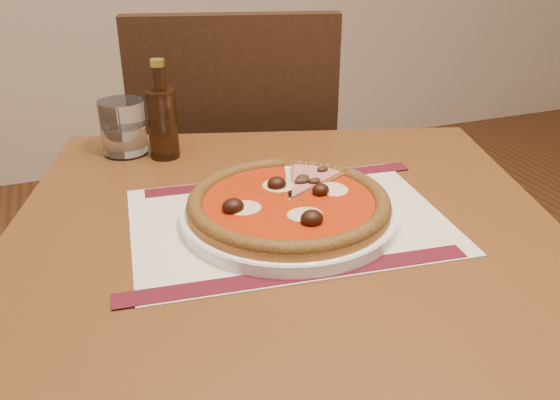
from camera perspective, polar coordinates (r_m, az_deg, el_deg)
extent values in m
cube|color=brown|center=(0.87, 0.47, -3.50)|extent=(1.00, 1.00, 0.04)
cylinder|color=brown|center=(1.40, -15.48, -10.18)|extent=(0.05, 0.05, 0.71)
cylinder|color=brown|center=(1.43, 13.59, -9.06)|extent=(0.05, 0.05, 0.71)
cube|color=black|center=(1.63, -4.26, 0.86)|extent=(0.56, 0.56, 0.04)
cylinder|color=black|center=(1.92, 1.67, -3.02)|extent=(0.04, 0.04, 0.45)
cylinder|color=black|center=(1.92, -10.04, -3.51)|extent=(0.04, 0.04, 0.45)
cylinder|color=black|center=(1.60, 3.38, -9.86)|extent=(0.04, 0.04, 0.45)
cylinder|color=black|center=(1.59, -10.96, -10.48)|extent=(0.04, 0.04, 0.45)
cube|color=black|center=(1.34, -4.39, 7.24)|extent=(0.45, 0.16, 0.48)
cube|color=beige|center=(0.87, 0.84, -1.98)|extent=(0.48, 0.37, 0.00)
cylinder|color=white|center=(0.86, 0.84, -1.40)|extent=(0.32, 0.32, 0.02)
cylinder|color=#AB6529|center=(0.86, 0.85, -0.51)|extent=(0.29, 0.29, 0.01)
torus|color=brown|center=(0.85, 0.85, -0.15)|extent=(0.29, 0.29, 0.02)
cylinder|color=#971C07|center=(0.85, 0.85, -0.09)|extent=(0.25, 0.25, 0.00)
ellipsoid|color=beige|center=(0.90, -0.14, 1.52)|extent=(0.05, 0.04, 0.01)
ellipsoid|color=beige|center=(0.83, -4.28, -0.70)|extent=(0.05, 0.04, 0.01)
ellipsoid|color=beige|center=(0.81, 2.40, -1.22)|extent=(0.05, 0.04, 0.01)
ellipsoid|color=beige|center=(0.89, 5.31, 1.28)|extent=(0.05, 0.04, 0.01)
ellipsoid|color=black|center=(0.90, -0.64, 2.47)|extent=(0.03, 0.03, 0.02)
ellipsoid|color=black|center=(0.82, -4.92, -0.09)|extent=(0.03, 0.03, 0.02)
ellipsoid|color=black|center=(0.80, 2.64, -0.72)|extent=(0.03, 0.03, 0.02)
ellipsoid|color=black|center=(0.89, 6.15, 1.97)|extent=(0.03, 0.03, 0.02)
ellipsoid|color=#321F12|center=(0.90, 2.87, 1.71)|extent=(0.02, 0.01, 0.01)
ellipsoid|color=#321F12|center=(0.94, 3.63, 2.68)|extent=(0.02, 0.01, 0.01)
ellipsoid|color=#321F12|center=(0.90, 2.27, 1.85)|extent=(0.02, 0.01, 0.01)
ellipsoid|color=#321F12|center=(0.94, 2.53, 2.85)|extent=(0.02, 0.01, 0.01)
ellipsoid|color=#321F12|center=(0.91, 1.61, 1.92)|extent=(0.02, 0.01, 0.01)
cylinder|color=white|center=(1.14, -14.84, 6.77)|extent=(0.09, 0.09, 0.10)
cylinder|color=#311B0C|center=(1.10, -11.21, 7.16)|extent=(0.05, 0.05, 0.13)
cylinder|color=#311B0C|center=(1.08, -11.58, 11.16)|extent=(0.02, 0.02, 0.05)
cylinder|color=#9D9F35|center=(1.07, -11.74, 12.81)|extent=(0.03, 0.03, 0.01)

